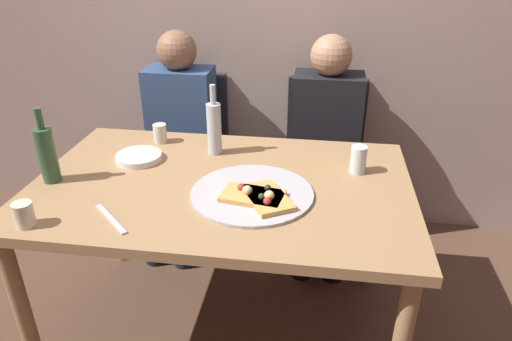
{
  "coord_description": "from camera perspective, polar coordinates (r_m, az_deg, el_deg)",
  "views": [
    {
      "loc": [
        0.36,
        -1.54,
        1.6
      ],
      "look_at": [
        0.13,
        0.02,
        0.8
      ],
      "focal_mm": 32.35,
      "sensor_mm": 36.0,
      "label": 1
    }
  ],
  "objects": [
    {
      "name": "pizza_tray",
      "position": [
        1.7,
        -0.48,
        -2.85
      ],
      "size": [
        0.45,
        0.45,
        0.01
      ],
      "primitive_type": "cylinder",
      "color": "#ADADB2",
      "rests_on": "dining_table"
    },
    {
      "name": "pizza_slice_extra",
      "position": [
        1.64,
        1.38,
        -3.34
      ],
      "size": [
        0.22,
        0.26,
        0.05
      ],
      "color": "tan",
      "rests_on": "pizza_tray"
    },
    {
      "name": "guest_in_sweater",
      "position": [
        2.56,
        -9.65,
        4.66
      ],
      "size": [
        0.36,
        0.56,
        1.17
      ],
      "rotation": [
        0.0,
        0.0,
        3.14
      ],
      "color": "navy",
      "rests_on": "ground_plane"
    },
    {
      "name": "beer_bottle",
      "position": [
        1.99,
        -5.2,
        5.33
      ],
      "size": [
        0.06,
        0.06,
        0.31
      ],
      "color": "#B2BCC1",
      "rests_on": "dining_table"
    },
    {
      "name": "guest_in_beanie",
      "position": [
        2.44,
        8.56,
        3.66
      ],
      "size": [
        0.36,
        0.56,
        1.17
      ],
      "rotation": [
        0.0,
        0.0,
        3.14
      ],
      "color": "black",
      "rests_on": "ground_plane"
    },
    {
      "name": "wine_bottle",
      "position": [
        1.92,
        -24.43,
        1.92
      ],
      "size": [
        0.07,
        0.07,
        0.3
      ],
      "color": "#2D5133",
      "rests_on": "dining_table"
    },
    {
      "name": "wine_glass",
      "position": [
        2.16,
        -11.78,
        4.52
      ],
      "size": [
        0.06,
        0.06,
        0.09
      ],
      "primitive_type": "cylinder",
      "color": "beige",
      "rests_on": "dining_table"
    },
    {
      "name": "chair_left",
      "position": [
        2.74,
        -8.53,
        3.39
      ],
      "size": [
        0.44,
        0.44,
        0.9
      ],
      "rotation": [
        0.0,
        0.0,
        3.14
      ],
      "color": "black",
      "rests_on": "ground_plane"
    },
    {
      "name": "dining_table",
      "position": [
        1.83,
        -4.2,
        -3.59
      ],
      "size": [
        1.46,
        0.93,
        0.75
      ],
      "color": "#99754C",
      "rests_on": "ground_plane"
    },
    {
      "name": "plate_stack",
      "position": [
        2.02,
        -14.3,
        1.61
      ],
      "size": [
        0.19,
        0.19,
        0.03
      ],
      "primitive_type": "cylinder",
      "color": "white",
      "rests_on": "dining_table"
    },
    {
      "name": "table_knife",
      "position": [
        1.63,
        -17.5,
        -5.71
      ],
      "size": [
        0.17,
        0.17,
        0.01
      ],
      "primitive_type": "cube",
      "rotation": [
        0.0,
        0.0,
        5.52
      ],
      "color": "#B7B7BC",
      "rests_on": "dining_table"
    },
    {
      "name": "ground_plane",
      "position": [
        2.24,
        -3.61,
        -18.44
      ],
      "size": [
        8.0,
        8.0,
        0.0
      ],
      "primitive_type": "plane",
      "color": "#513828"
    },
    {
      "name": "tumbler_near",
      "position": [
        1.88,
        12.54,
        1.34
      ],
      "size": [
        0.06,
        0.06,
        0.11
      ],
      "primitive_type": "cylinder",
      "color": "silver",
      "rests_on": "dining_table"
    },
    {
      "name": "chair_right",
      "position": [
        2.63,
        8.4,
        2.4
      ],
      "size": [
        0.44,
        0.44,
        0.9
      ],
      "rotation": [
        0.0,
        0.0,
        3.14
      ],
      "color": "black",
      "rests_on": "ground_plane"
    },
    {
      "name": "tumbler_far",
      "position": [
        1.68,
        -26.76,
        -4.88
      ],
      "size": [
        0.06,
        0.06,
        0.08
      ],
      "primitive_type": "cylinder",
      "color": "beige",
      "rests_on": "dining_table"
    },
    {
      "name": "pizza_slice_last",
      "position": [
        1.65,
        -0.51,
        -3.09
      ],
      "size": [
        0.24,
        0.17,
        0.05
      ],
      "color": "tan",
      "rests_on": "pizza_tray"
    }
  ]
}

